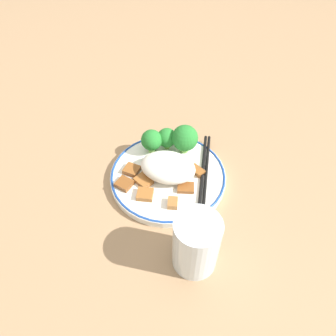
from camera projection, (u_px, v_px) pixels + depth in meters
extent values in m
plane|color=#9E7A56|center=(168.00, 179.00, 0.71)|extent=(3.00, 3.00, 0.00)
cylinder|color=white|center=(168.00, 177.00, 0.70)|extent=(0.25, 0.25, 0.02)
torus|color=#1E479E|center=(168.00, 174.00, 0.70)|extent=(0.24, 0.24, 0.00)
ellipsoid|color=white|center=(168.00, 168.00, 0.68)|extent=(0.12, 0.08, 0.05)
cylinder|color=#72AD4C|center=(184.00, 148.00, 0.74)|extent=(0.02, 0.02, 0.02)
sphere|color=#267A2D|center=(185.00, 138.00, 0.71)|extent=(0.06, 0.06, 0.06)
cylinder|color=#72AD4C|center=(167.00, 145.00, 0.75)|extent=(0.01, 0.01, 0.01)
sphere|color=#267A2D|center=(167.00, 138.00, 0.73)|extent=(0.04, 0.04, 0.04)
cylinder|color=#72AD4C|center=(152.00, 148.00, 0.74)|extent=(0.02, 0.02, 0.02)
sphere|color=#267A2D|center=(152.00, 140.00, 0.72)|extent=(0.05, 0.05, 0.05)
cube|color=brown|center=(186.00, 188.00, 0.67)|extent=(0.04, 0.03, 0.01)
cube|color=brown|center=(197.00, 171.00, 0.70)|extent=(0.04, 0.03, 0.01)
cube|color=#995B28|center=(145.00, 194.00, 0.65)|extent=(0.04, 0.03, 0.01)
cube|color=brown|center=(132.00, 170.00, 0.70)|extent=(0.04, 0.03, 0.01)
cube|color=brown|center=(124.00, 184.00, 0.67)|extent=(0.04, 0.04, 0.01)
cube|color=#995B28|center=(143.00, 181.00, 0.68)|extent=(0.04, 0.04, 0.01)
cube|color=#995B28|center=(157.00, 165.00, 0.71)|extent=(0.03, 0.02, 0.01)
cube|color=#9E6633|center=(173.00, 203.00, 0.64)|extent=(0.02, 0.03, 0.01)
cylinder|color=black|center=(206.00, 171.00, 0.70)|extent=(0.03, 0.21, 0.01)
cylinder|color=black|center=(203.00, 170.00, 0.70)|extent=(0.03, 0.21, 0.01)
cylinder|color=silver|center=(196.00, 244.00, 0.54)|extent=(0.08, 0.08, 0.12)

